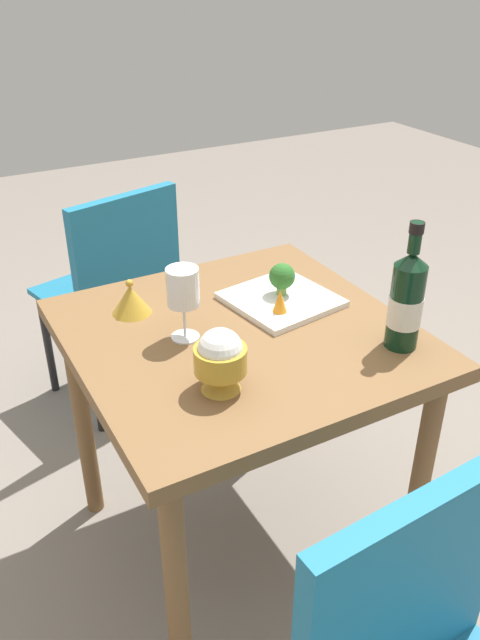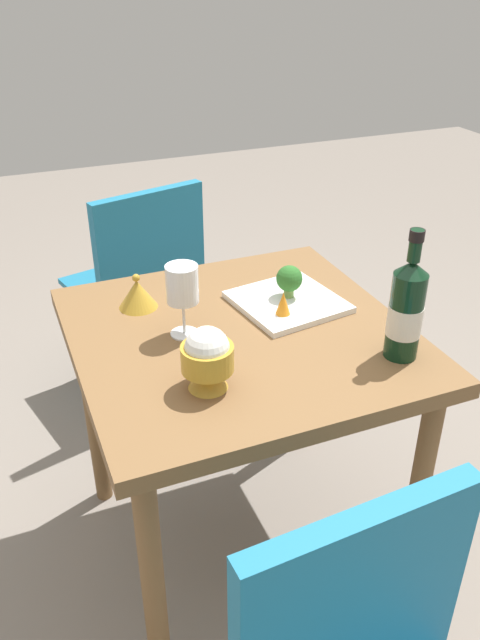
% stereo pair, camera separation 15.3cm
% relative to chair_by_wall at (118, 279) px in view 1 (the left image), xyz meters
% --- Properties ---
extents(ground_plane, '(8.00, 8.00, 0.00)m').
position_rel_chair_by_wall_xyz_m(ground_plane, '(0.80, 0.05, -0.53)').
color(ground_plane, gray).
extents(dining_table, '(0.79, 0.79, 0.72)m').
position_rel_chair_by_wall_xyz_m(dining_table, '(0.80, 0.05, 0.10)').
color(dining_table, brown).
rests_on(dining_table, ground_plane).
extents(chair_by_wall, '(0.49, 0.49, 0.85)m').
position_rel_chair_by_wall_xyz_m(chair_by_wall, '(0.00, 0.00, 0.00)').
color(chair_by_wall, teal).
rests_on(chair_by_wall, ground_plane).
extents(wine_bottle, '(0.08, 0.08, 0.30)m').
position_rel_chair_by_wall_xyz_m(wine_bottle, '(1.03, 0.34, 0.31)').
color(wine_bottle, black).
rests_on(wine_bottle, dining_table).
extents(wine_glass, '(0.08, 0.08, 0.18)m').
position_rel_chair_by_wall_xyz_m(wine_glass, '(0.76, -0.08, 0.32)').
color(wine_glass, white).
rests_on(wine_glass, dining_table).
extents(rice_bowl, '(0.11, 0.11, 0.14)m').
position_rel_chair_by_wall_xyz_m(rice_bowl, '(0.98, -0.10, 0.27)').
color(rice_bowl, gold).
rests_on(rice_bowl, dining_table).
extents(rice_bowl_lid, '(0.10, 0.10, 0.09)m').
position_rel_chair_by_wall_xyz_m(rice_bowl_lid, '(0.59, -0.15, 0.23)').
color(rice_bowl_lid, gold).
rests_on(rice_bowl_lid, dining_table).
extents(serving_plate, '(0.28, 0.28, 0.02)m').
position_rel_chair_by_wall_xyz_m(serving_plate, '(0.72, 0.21, 0.20)').
color(serving_plate, white).
rests_on(serving_plate, dining_table).
extents(broccoli_floret, '(0.07, 0.07, 0.09)m').
position_rel_chair_by_wall_xyz_m(broccoli_floret, '(0.71, 0.22, 0.26)').
color(broccoli_floret, '#729E4C').
rests_on(broccoli_floret, serving_plate).
extents(carrot_garnish_left, '(0.04, 0.04, 0.06)m').
position_rel_chair_by_wall_xyz_m(carrot_garnish_left, '(0.66, 0.25, 0.24)').
color(carrot_garnish_left, orange).
rests_on(carrot_garnish_left, serving_plate).
extents(carrot_garnish_right, '(0.04, 0.04, 0.06)m').
position_rel_chair_by_wall_xyz_m(carrot_garnish_right, '(0.79, 0.17, 0.24)').
color(carrot_garnish_right, orange).
rests_on(carrot_garnish_right, serving_plate).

